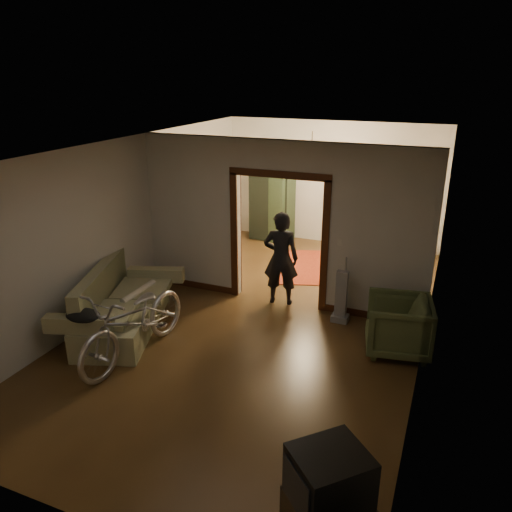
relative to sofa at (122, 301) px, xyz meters
The scene contains 23 objects.
floor 2.26m from the sofa, 31.36° to the left, with size 5.00×8.50×0.01m, color #3A2612.
ceiling 3.20m from the sofa, 31.36° to the left, with size 5.00×8.50×0.01m, color white.
wall_back 5.79m from the sofa, 70.73° to the left, with size 5.00×0.02×2.80m, color beige.
wall_left 1.59m from the sofa, 118.01° to the left, with size 0.02×8.50×2.80m, color beige.
wall_right 4.63m from the sofa, 14.69° to the left, with size 0.02×8.50×2.80m, color beige.
partition_wall 2.83m from the sofa, 45.19° to the left, with size 5.00×0.14×2.80m, color beige.
door_casing 2.75m from the sofa, 45.19° to the left, with size 1.74×0.20×2.32m, color #3A1C0D.
far_window 6.05m from the sofa, 64.23° to the left, with size 0.98×0.06×1.28m, color black.
chandelier 4.51m from the sofa, 62.65° to the left, with size 0.24×0.24×0.24m, color #FFE0A5.
light_switch 3.54m from the sofa, 31.85° to the left, with size 0.08×0.01×0.12m, color silver.
sofa is the anchor object (origin of this frame).
rolled_paper 0.32m from the sofa, 71.57° to the left, with size 0.10×0.10×0.83m, color beige.
jacket 0.93m from the sofa, 86.86° to the right, with size 0.50×0.38×0.15m, color black.
bicycle 0.88m from the sofa, 41.87° to the right, with size 0.74×2.11×1.11m, color silver.
armchair 4.15m from the sofa, 13.32° to the left, with size 0.87×0.90×0.82m, color #4E5D34.
crt_tv 4.68m from the sofa, 33.03° to the right, with size 0.58×0.52×0.50m, color black.
vacuum 3.44m from the sofa, 26.77° to the left, with size 0.27×0.21×0.87m, color gray.
person 2.70m from the sofa, 43.64° to the left, with size 0.60×0.39×1.64m, color black.
oriental_rug 4.16m from the sofa, 62.21° to the left, with size 1.48×1.94×0.01m, color maroon.
locker 5.16m from the sofa, 83.90° to the left, with size 0.97×0.54×1.95m, color #283922.
globe 5.34m from the sofa, 83.90° to the left, with size 0.30×0.30×0.30m, color #1E5972.
desk 5.58m from the sofa, 58.17° to the left, with size 1.11×0.62×0.82m, color black.
desk_chair 5.12m from the sofa, 61.71° to the left, with size 0.39×0.39×0.89m, color black.
Camera 1 is at (2.67, -6.80, 3.82)m, focal length 35.00 mm.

